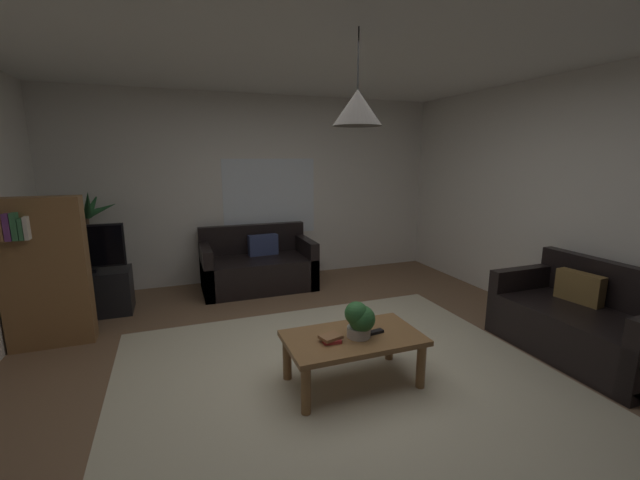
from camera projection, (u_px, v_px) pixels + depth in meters
floor at (332, 370)px, 3.36m from camera, size 5.34×5.60×0.02m
rug at (342, 381)px, 3.17m from camera, size 3.47×3.08×0.01m
wall_back at (258, 189)px, 5.69m from camera, size 5.46×0.06×2.59m
wall_right at (582, 203)px, 4.01m from camera, size 0.06×5.60×2.59m
ceiling at (335, 34)px, 2.82m from camera, size 5.34×5.60×0.02m
window_pane at (270, 197)px, 5.73m from camera, size 1.33×0.01×1.07m
couch_under_window at (258, 268)px, 5.39m from camera, size 1.46×0.80×0.82m
couch_right_side at (583, 325)px, 3.57m from camera, size 0.80×1.41×0.82m
coffee_table at (353, 343)px, 3.08m from camera, size 1.05×0.59×0.40m
book_on_table_0 at (331, 340)px, 2.97m from camera, size 0.15×0.13×0.02m
book_on_table_1 at (331, 337)px, 2.97m from camera, size 0.18×0.16×0.02m
remote_on_table_0 at (374, 332)px, 3.10m from camera, size 0.17×0.07×0.02m
potted_plant_on_table at (359, 319)px, 3.01m from camera, size 0.23×0.21×0.29m
tv_stand at (88, 293)px, 4.46m from camera, size 0.90×0.44×0.50m
tv at (82, 248)px, 4.34m from camera, size 0.85×0.16×0.53m
potted_palm_corner at (89, 252)px, 4.80m from camera, size 0.69×0.82×1.42m
bookshelf_corner at (45, 272)px, 3.65m from camera, size 0.70×0.31×1.40m
pendant_lamp at (357, 108)px, 2.73m from camera, size 0.34×0.34×0.63m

